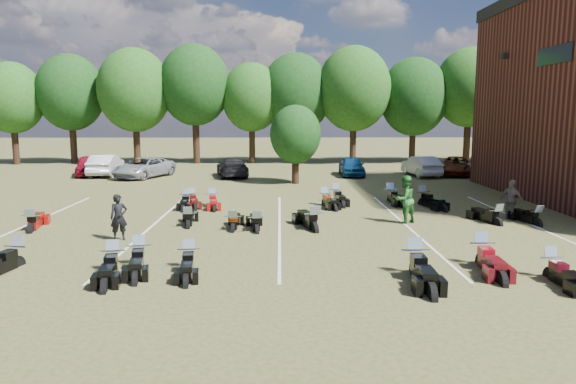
{
  "coord_description": "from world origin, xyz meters",
  "views": [
    {
      "loc": [
        -2.98,
        -16.69,
        4.34
      ],
      "look_at": [
        -2.65,
        4.0,
        1.2
      ],
      "focal_mm": 32.0,
      "sensor_mm": 36.0,
      "label": 1
    }
  ],
  "objects_px": {
    "person_black": "(119,217)",
    "person_grey": "(511,200)",
    "person_green": "(405,199)",
    "motorcycle_0": "(17,267)",
    "car_4": "(352,166)",
    "car_0": "(89,165)",
    "motorcycle_7": "(32,232)",
    "motorcycle_3": "(189,268)",
    "motorcycle_14": "(192,205)"
  },
  "relations": [
    {
      "from": "person_black",
      "to": "person_grey",
      "type": "height_order",
      "value": "person_grey"
    },
    {
      "from": "person_green",
      "to": "motorcycle_0",
      "type": "distance_m",
      "value": 13.9
    },
    {
      "from": "car_4",
      "to": "person_black",
      "type": "bearing_deg",
      "value": -118.21
    },
    {
      "from": "car_0",
      "to": "person_black",
      "type": "distance_m",
      "value": 20.8
    },
    {
      "from": "person_grey",
      "to": "motorcycle_7",
      "type": "height_order",
      "value": "person_grey"
    },
    {
      "from": "person_grey",
      "to": "motorcycle_7",
      "type": "bearing_deg",
      "value": 60.99
    },
    {
      "from": "person_green",
      "to": "motorcycle_3",
      "type": "height_order",
      "value": "person_green"
    },
    {
      "from": "person_black",
      "to": "person_grey",
      "type": "bearing_deg",
      "value": -13.15
    },
    {
      "from": "car_0",
      "to": "motorcycle_14",
      "type": "bearing_deg",
      "value": -69.52
    },
    {
      "from": "person_green",
      "to": "motorcycle_7",
      "type": "relative_size",
      "value": 0.86
    },
    {
      "from": "person_green",
      "to": "motorcycle_0",
      "type": "bearing_deg",
      "value": -6.43
    },
    {
      "from": "person_black",
      "to": "motorcycle_7",
      "type": "relative_size",
      "value": 0.72
    },
    {
      "from": "motorcycle_0",
      "to": "motorcycle_3",
      "type": "distance_m",
      "value": 5.0
    },
    {
      "from": "motorcycle_0",
      "to": "motorcycle_14",
      "type": "bearing_deg",
      "value": 82.08
    },
    {
      "from": "person_black",
      "to": "motorcycle_3",
      "type": "bearing_deg",
      "value": -73.86
    },
    {
      "from": "person_grey",
      "to": "motorcycle_0",
      "type": "bearing_deg",
      "value": 75.49
    },
    {
      "from": "person_black",
      "to": "motorcycle_7",
      "type": "xyz_separation_m",
      "value": [
        -3.67,
        1.3,
        -0.81
      ]
    },
    {
      "from": "person_black",
      "to": "car_4",
      "type": "bearing_deg",
      "value": 34.81
    },
    {
      "from": "motorcycle_14",
      "to": "person_grey",
      "type": "bearing_deg",
      "value": -29.82
    },
    {
      "from": "person_grey",
      "to": "motorcycle_14",
      "type": "relative_size",
      "value": 0.82
    },
    {
      "from": "car_0",
      "to": "motorcycle_14",
      "type": "distance_m",
      "value": 15.38
    },
    {
      "from": "car_0",
      "to": "motorcycle_14",
      "type": "xyz_separation_m",
      "value": [
        9.4,
        -12.15,
        -0.72
      ]
    },
    {
      "from": "motorcycle_3",
      "to": "motorcycle_7",
      "type": "height_order",
      "value": "motorcycle_7"
    },
    {
      "from": "person_green",
      "to": "person_black",
      "type": "bearing_deg",
      "value": -17.12
    },
    {
      "from": "person_green",
      "to": "car_0",
      "type": "bearing_deg",
      "value": -72.74
    },
    {
      "from": "person_black",
      "to": "motorcycle_14",
      "type": "height_order",
      "value": "person_black"
    },
    {
      "from": "motorcycle_3",
      "to": "car_0",
      "type": "bearing_deg",
      "value": 109.28
    },
    {
      "from": "person_green",
      "to": "motorcycle_14",
      "type": "height_order",
      "value": "person_green"
    },
    {
      "from": "person_black",
      "to": "motorcycle_3",
      "type": "relative_size",
      "value": 0.78
    },
    {
      "from": "motorcycle_14",
      "to": "car_0",
      "type": "bearing_deg",
      "value": 112.8
    },
    {
      "from": "person_green",
      "to": "motorcycle_14",
      "type": "relative_size",
      "value": 0.94
    },
    {
      "from": "motorcycle_14",
      "to": "car_4",
      "type": "bearing_deg",
      "value": 36.49
    },
    {
      "from": "car_4",
      "to": "person_black",
      "type": "xyz_separation_m",
      "value": [
        -10.7,
        -18.76,
        0.12
      ]
    },
    {
      "from": "motorcycle_3",
      "to": "motorcycle_14",
      "type": "bearing_deg",
      "value": 92.26
    },
    {
      "from": "person_green",
      "to": "person_grey",
      "type": "distance_m",
      "value": 4.67
    },
    {
      "from": "person_green",
      "to": "motorcycle_14",
      "type": "distance_m",
      "value": 10.28
    },
    {
      "from": "motorcycle_7",
      "to": "motorcycle_14",
      "type": "xyz_separation_m",
      "value": [
        5.01,
        5.73,
        0.0
      ]
    },
    {
      "from": "car_0",
      "to": "motorcycle_14",
      "type": "relative_size",
      "value": 2.08
    },
    {
      "from": "car_4",
      "to": "person_grey",
      "type": "bearing_deg",
      "value": -72.2
    },
    {
      "from": "car_4",
      "to": "motorcycle_3",
      "type": "distance_m",
      "value": 23.45
    },
    {
      "from": "person_green",
      "to": "person_grey",
      "type": "xyz_separation_m",
      "value": [
        4.62,
        0.66,
        -0.13
      ]
    },
    {
      "from": "car_0",
      "to": "motorcycle_0",
      "type": "relative_size",
      "value": 1.93
    },
    {
      "from": "person_black",
      "to": "motorcycle_14",
      "type": "relative_size",
      "value": 0.79
    },
    {
      "from": "person_black",
      "to": "motorcycle_0",
      "type": "relative_size",
      "value": 0.73
    },
    {
      "from": "person_black",
      "to": "motorcycle_0",
      "type": "height_order",
      "value": "person_black"
    },
    {
      "from": "person_black",
      "to": "motorcycle_7",
      "type": "height_order",
      "value": "person_black"
    },
    {
      "from": "motorcycle_3",
      "to": "motorcycle_7",
      "type": "distance_m",
      "value": 8.15
    },
    {
      "from": "motorcycle_3",
      "to": "motorcycle_7",
      "type": "xyz_separation_m",
      "value": [
        -6.68,
        4.68,
        0.0
      ]
    },
    {
      "from": "car_0",
      "to": "car_4",
      "type": "distance_m",
      "value": 18.77
    },
    {
      "from": "car_0",
      "to": "car_4",
      "type": "height_order",
      "value": "car_0"
    }
  ]
}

